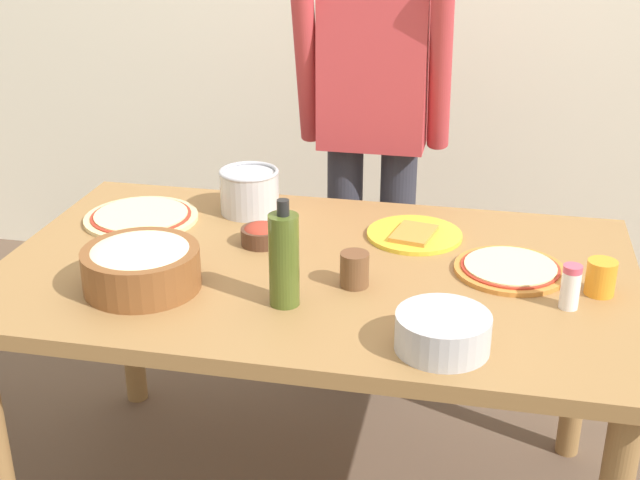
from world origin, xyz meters
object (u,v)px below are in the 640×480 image
(person_cook, at_px, (373,119))
(mixing_bowl_steel, at_px, (443,332))
(dining_table, at_px, (316,298))
(plate_with_slice, at_px, (414,234))
(small_sauce_bowl, at_px, (261,234))
(pizza_cooked_on_tray, at_px, (510,269))
(cup_small_brown, at_px, (354,269))
(popcorn_bowl, at_px, (141,264))
(cup_orange, at_px, (601,277))
(pizza_raw_on_board, at_px, (141,217))
(salt_shaker, at_px, (571,287))
(steel_pot, at_px, (249,191))
(olive_oil_bottle, at_px, (284,259))

(person_cook, bearing_deg, mixing_bowl_steel, -73.97)
(dining_table, xyz_separation_m, person_cook, (0.03, 0.76, 0.27))
(plate_with_slice, distance_m, small_sauce_bowl, 0.42)
(pizza_cooked_on_tray, distance_m, cup_small_brown, 0.40)
(mixing_bowl_steel, relative_size, small_sauce_bowl, 1.82)
(popcorn_bowl, distance_m, cup_orange, 1.08)
(pizza_raw_on_board, height_order, pizza_cooked_on_tray, same)
(plate_with_slice, bearing_deg, salt_shaker, -40.63)
(pizza_raw_on_board, height_order, cup_orange, cup_orange)
(steel_pot, height_order, cup_small_brown, steel_pot)
(olive_oil_bottle, xyz_separation_m, cup_orange, (0.71, 0.20, -0.07))
(pizza_cooked_on_tray, relative_size, steel_pot, 1.60)
(dining_table, relative_size, mixing_bowl_steel, 8.00)
(pizza_cooked_on_tray, bearing_deg, person_cook, 123.19)
(popcorn_bowl, bearing_deg, person_cook, 66.97)
(plate_with_slice, distance_m, steel_pot, 0.50)
(popcorn_bowl, height_order, steel_pot, steel_pot)
(pizza_raw_on_board, bearing_deg, cup_small_brown, -23.19)
(plate_with_slice, xyz_separation_m, salt_shaker, (0.39, -0.33, 0.04))
(pizza_cooked_on_tray, relative_size, cup_orange, 3.27)
(dining_table, height_order, cup_small_brown, cup_small_brown)
(dining_table, distance_m, person_cook, 0.80)
(pizza_cooked_on_tray, bearing_deg, salt_shaker, -50.99)
(plate_with_slice, xyz_separation_m, mixing_bowl_steel, (0.12, -0.58, 0.03))
(cup_small_brown, bearing_deg, pizza_raw_on_board, 156.81)
(mixing_bowl_steel, distance_m, cup_orange, 0.48)
(dining_table, xyz_separation_m, small_sauce_bowl, (-0.17, 0.10, 0.12))
(popcorn_bowl, bearing_deg, small_sauce_bowl, 55.79)
(dining_table, relative_size, cup_orange, 18.82)
(dining_table, relative_size, olive_oil_bottle, 6.25)
(plate_with_slice, xyz_separation_m, cup_orange, (0.46, -0.25, 0.03))
(pizza_cooked_on_tray, xyz_separation_m, popcorn_bowl, (-0.86, -0.27, 0.05))
(pizza_cooked_on_tray, height_order, mixing_bowl_steel, mixing_bowl_steel)
(pizza_raw_on_board, height_order, olive_oil_bottle, olive_oil_bottle)
(popcorn_bowl, bearing_deg, plate_with_slice, 35.89)
(olive_oil_bottle, bearing_deg, small_sauce_bowl, 114.32)
(popcorn_bowl, xyz_separation_m, steel_pot, (0.11, 0.52, 0.00))
(mixing_bowl_steel, height_order, salt_shaker, salt_shaker)
(dining_table, bearing_deg, mixing_bowl_steel, -44.90)
(pizza_raw_on_board, bearing_deg, plate_with_slice, 2.72)
(person_cook, xyz_separation_m, small_sauce_bowl, (-0.20, -0.65, -0.15))
(dining_table, height_order, mixing_bowl_steel, mixing_bowl_steel)
(pizza_cooked_on_tray, relative_size, popcorn_bowl, 0.99)
(small_sauce_bowl, bearing_deg, pizza_raw_on_board, 166.34)
(dining_table, relative_size, cup_small_brown, 18.82)
(plate_with_slice, bearing_deg, dining_table, -133.73)
(dining_table, distance_m, cup_orange, 0.70)
(cup_orange, bearing_deg, pizza_cooked_on_tray, 159.85)
(popcorn_bowl, bearing_deg, pizza_cooked_on_tray, 17.20)
(dining_table, xyz_separation_m, steel_pot, (-0.27, 0.32, 0.16))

